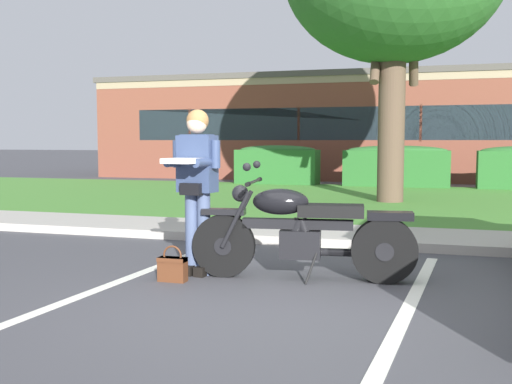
{
  "coord_description": "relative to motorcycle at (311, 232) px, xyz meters",
  "views": [
    {
      "loc": [
        1.25,
        -4.85,
        1.39
      ],
      "look_at": [
        -0.56,
        1.11,
        0.85
      ],
      "focal_mm": 41.95,
      "sensor_mm": 36.0,
      "label": 1
    }
  ],
  "objects": [
    {
      "name": "ground_plane",
      "position": [
        -0.07,
        -0.93,
        -0.48
      ],
      "size": [
        140.0,
        140.0,
        0.0
      ],
      "primitive_type": "plane",
      "color": "#424247"
    },
    {
      "name": "curb_strip",
      "position": [
        -0.07,
        1.89,
        -0.42
      ],
      "size": [
        60.0,
        0.2,
        0.12
      ],
      "primitive_type": "cube",
      "color": "#ADA89E",
      "rests_on": "ground"
    },
    {
      "name": "brick_building",
      "position": [
        0.64,
        18.29,
        1.39
      ],
      "size": [
        23.76,
        8.42,
        3.74
      ],
      "color": "brown",
      "rests_on": "ground"
    },
    {
      "name": "stall_stripe_1",
      "position": [
        0.98,
        -0.73,
        -0.48
      ],
      "size": [
        0.46,
        4.4,
        0.01
      ],
      "primitive_type": "cube",
      "rotation": [
        0.0,
        0.0,
        -0.08
      ],
      "color": "silver",
      "rests_on": "ground"
    },
    {
      "name": "rider_person",
      "position": [
        -1.18,
        -0.12,
        0.53
      ],
      "size": [
        0.53,
        0.6,
        1.7
      ],
      "color": "black",
      "rests_on": "ground"
    },
    {
      "name": "concrete_walk",
      "position": [
        -0.07,
        2.74,
        -0.44
      ],
      "size": [
        60.0,
        1.5,
        0.08
      ],
      "primitive_type": "cube",
      "color": "#ADA89E",
      "rests_on": "ground"
    },
    {
      "name": "motorcycle",
      "position": [
        0.0,
        0.0,
        0.0
      ],
      "size": [
        2.24,
        0.82,
        1.18
      ],
      "color": "black",
      "rests_on": "ground"
    },
    {
      "name": "hedge_center_left",
      "position": [
        0.03,
        12.03,
        0.17
      ],
      "size": [
        3.01,
        0.9,
        1.24
      ],
      "color": "#286028",
      "rests_on": "ground"
    },
    {
      "name": "grass_lawn",
      "position": [
        -0.07,
        7.83,
        -0.45
      ],
      "size": [
        60.0,
        8.68,
        0.06
      ],
      "primitive_type": "cube",
      "color": "#478433",
      "rests_on": "ground"
    },
    {
      "name": "handbag",
      "position": [
        -1.29,
        -0.47,
        -0.34
      ],
      "size": [
        0.28,
        0.13,
        0.36
      ],
      "color": "#562D19",
      "rests_on": "ground"
    },
    {
      "name": "stall_stripe_0",
      "position": [
        -1.81,
        -0.73,
        -0.48
      ],
      "size": [
        0.46,
        4.4,
        0.01
      ],
      "primitive_type": "cube",
      "rotation": [
        0.0,
        0.0,
        -0.08
      ],
      "color": "silver",
      "rests_on": "ground"
    },
    {
      "name": "hedge_left",
      "position": [
        -3.54,
        12.03,
        0.17
      ],
      "size": [
        2.52,
        0.9,
        1.24
      ],
      "color": "#286028",
      "rests_on": "ground"
    }
  ]
}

